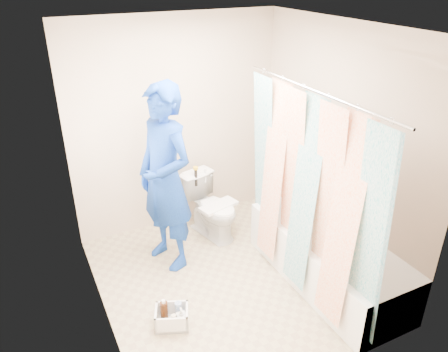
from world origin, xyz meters
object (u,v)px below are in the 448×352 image
toilet (212,207)px  plumber (165,179)px  cleaning_caddy (173,318)px  bathtub (327,258)px

toilet → plumber: bearing=-172.2°
plumber → cleaning_caddy: bearing=-37.5°
bathtub → cleaning_caddy: bearing=176.1°
toilet → plumber: (-0.61, -0.25, 0.60)m
toilet → cleaning_caddy: 1.48m
bathtub → toilet: bearing=117.6°
toilet → cleaning_caddy: (-0.91, -1.14, -0.27)m
toilet → plumber: plumber is taller
toilet → plumber: size_ratio=0.37×
bathtub → plumber: 1.74m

